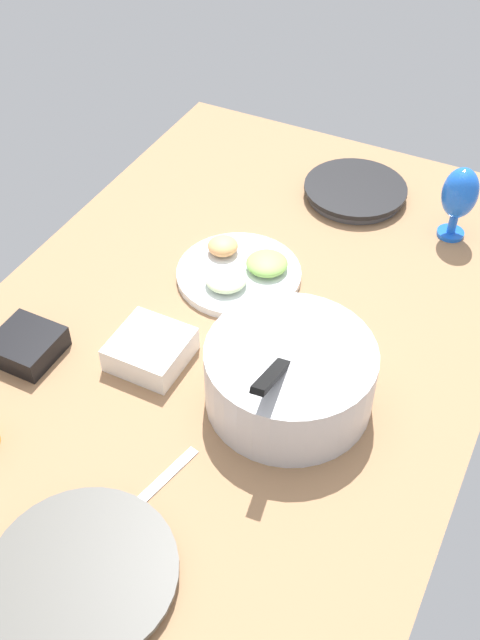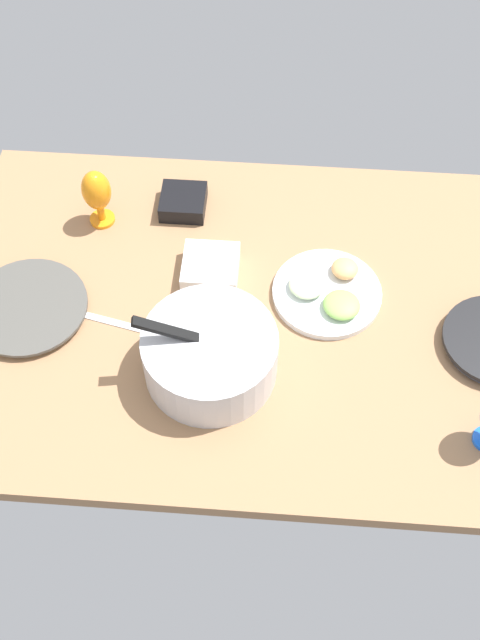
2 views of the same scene
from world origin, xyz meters
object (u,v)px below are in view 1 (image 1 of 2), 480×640
fruit_platter (240,271)px  square_bowl_white (150,348)px  dinner_plate_left (355,191)px  hurricane_glass_blue (460,195)px  dinner_plate_right (83,574)px  mixing_bowl (290,374)px  square_bowl_black (27,344)px

fruit_platter → square_bowl_white: bearing=-8.5°
dinner_plate_left → hurricane_glass_blue: 27.63cm
fruit_platter → hurricane_glass_blue: size_ratio=1.52×
dinner_plate_right → square_bowl_white: 46.44cm
mixing_bowl → fruit_platter: size_ratio=1.18×
dinner_plate_right → fruit_platter: fruit_platter is taller
dinner_plate_left → hurricane_glass_blue: bearing=80.2°
dinner_plate_left → hurricane_glass_blue: (4.43, 25.55, 9.54)cm
dinner_plate_right → square_bowl_white: square_bowl_white is taller
square_bowl_black → fruit_platter: bearing=145.6°
fruit_platter → hurricane_glass_blue: bearing=133.6°
mixing_bowl → square_bowl_black: mixing_bowl is taller
dinner_plate_right → square_bowl_white: (-44.01, -14.74, 1.78)cm
mixing_bowl → square_bowl_white: (2.72, -28.31, -4.01)cm
fruit_platter → square_bowl_black: (39.58, -27.10, 0.94)cm
dinner_plate_right → square_bowl_black: size_ratio=2.44×
hurricane_glass_blue → square_bowl_black: bearing=-40.7°
square_bowl_black → dinner_plate_right: bearing=47.4°
dinner_plate_left → square_bowl_white: bearing=-13.2°
dinner_plate_right → hurricane_glass_blue: 113.40cm
dinner_plate_left → mixing_bowl: (67.33, 11.83, 5.43)cm
mixing_bowl → square_bowl_white: bearing=-84.5°
mixing_bowl → hurricane_glass_blue: bearing=167.7°
dinner_plate_left → dinner_plate_right: dinner_plate_left is taller
dinner_plate_left → square_bowl_black: bearing=-26.1°
mixing_bowl → square_bowl_white: mixing_bowl is taller
mixing_bowl → square_bowl_black: size_ratio=2.66×
dinner_plate_right → square_bowl_black: 50.76cm
fruit_platter → dinner_plate_left: bearing=163.4°
hurricane_glass_blue → square_bowl_black: hurricane_glass_blue is taller
hurricane_glass_blue → square_bowl_black: (75.30, -64.66, -8.52)cm
dinner_plate_left → dinner_plate_right: size_ratio=0.86×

